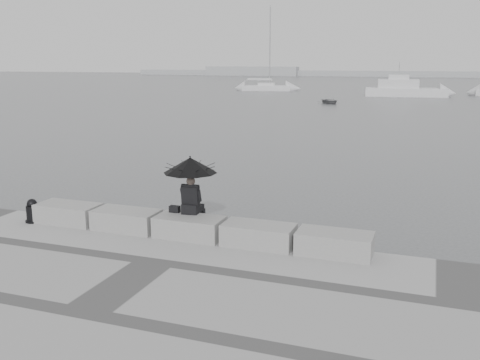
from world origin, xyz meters
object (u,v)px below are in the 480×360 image
at_px(sailboat_left, 266,87).
at_px(dinghy, 330,101).
at_px(mooring_bollard, 33,212).
at_px(motor_cruiser, 406,90).
at_px(seated_person, 190,171).

height_order(sailboat_left, dinghy, sailboat_left).
height_order(mooring_bollard, motor_cruiser, motor_cruiser).
bearing_deg(seated_person, sailboat_left, 99.87).
xyz_separation_m(seated_person, dinghy, (-5.48, 47.59, -1.77)).
bearing_deg(sailboat_left, mooring_bollard, -89.83).
relative_size(seated_person, motor_cruiser, 0.13).
xyz_separation_m(mooring_bollard, dinghy, (-1.27, 48.16, -0.50)).
bearing_deg(motor_cruiser, seated_person, -97.24).
bearing_deg(mooring_bollard, sailboat_left, 102.34).
distance_m(mooring_bollard, sailboat_left, 72.37).
bearing_deg(motor_cruiser, dinghy, -121.14).
distance_m(seated_person, mooring_bollard, 4.43).
bearing_deg(dinghy, sailboat_left, 83.80).
xyz_separation_m(mooring_bollard, motor_cruiser, (5.89, 63.22, 0.13)).
xyz_separation_m(motor_cruiser, dinghy, (-7.16, -15.05, -0.64)).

